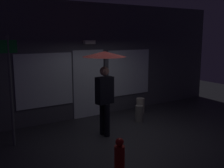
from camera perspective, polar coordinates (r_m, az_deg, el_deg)
ground_plane at (r=7.52m, az=3.26°, el=-10.76°), size 18.00×18.00×0.00m
building_facade at (r=9.06m, az=-5.39°, el=4.75°), size 10.96×0.48×3.69m
person_with_umbrella at (r=7.17m, az=-1.58°, el=2.37°), size 1.13×1.13×2.26m
street_sign_post at (r=6.92m, az=-20.28°, el=-0.31°), size 0.40×0.07×2.67m
sidewalk_bollard at (r=9.61m, az=5.88°, el=-4.46°), size 0.29×0.29×0.52m
sidewalk_bollard_2 at (r=8.67m, az=5.64°, el=-6.12°), size 0.25×0.25×0.51m
fire_hydrant at (r=5.49m, az=1.57°, el=-15.04°), size 0.20×0.20×0.75m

